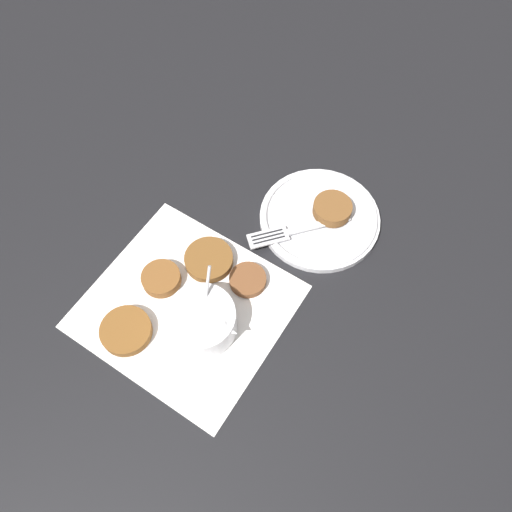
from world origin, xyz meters
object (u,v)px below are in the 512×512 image
(fritter_on_plate, at_px, (332,209))
(fork, at_px, (288,232))
(serving_plate, at_px, (320,218))
(sauce_bowl, at_px, (203,322))

(fritter_on_plate, xyz_separation_m, fork, (-0.05, -0.07, -0.01))
(serving_plate, distance_m, fork, 0.07)
(sauce_bowl, relative_size, fritter_on_plate, 1.73)
(sauce_bowl, bearing_deg, fork, 76.64)
(fritter_on_plate, bearing_deg, serving_plate, -136.63)
(sauce_bowl, bearing_deg, serving_plate, 72.44)
(sauce_bowl, distance_m, serving_plate, 0.29)
(serving_plate, relative_size, fork, 1.43)
(sauce_bowl, height_order, fork, sauce_bowl)
(sauce_bowl, height_order, serving_plate, sauce_bowl)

